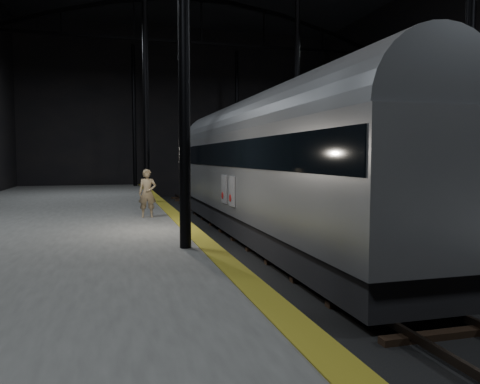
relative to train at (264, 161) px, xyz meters
name	(u,v)px	position (x,y,z in m)	size (l,w,h in m)	color
ground	(280,249)	(0.00, -1.85, -2.92)	(44.00, 44.00, 0.00)	black
platform_left	(39,246)	(-7.50, -1.85, -2.42)	(9.00, 43.80, 1.00)	#4D4D4A
platform_right	(468,226)	(7.50, -1.85, -2.42)	(9.00, 43.80, 1.00)	#4D4D4A
tactile_strip	(184,223)	(-3.25, -1.85, -1.91)	(0.50, 43.80, 0.01)	olive
track	(280,247)	(0.00, -1.85, -2.85)	(2.40, 43.00, 0.24)	#3F3328
train	(264,161)	(0.00, 0.00, 0.00)	(2.93, 19.56, 5.23)	#9A9CA1
woman	(147,193)	(-4.24, -0.08, -1.08)	(0.61, 0.40, 1.67)	#937B5A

